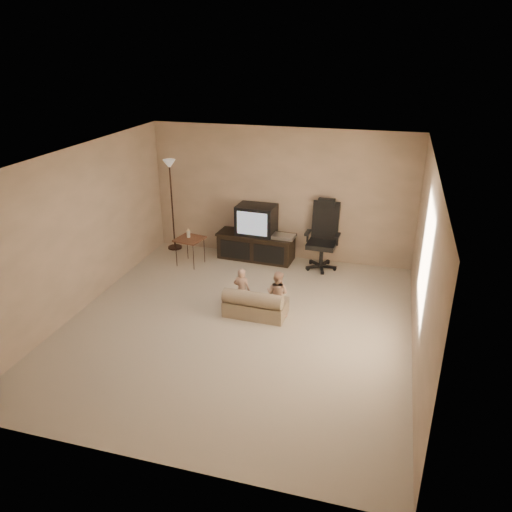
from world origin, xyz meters
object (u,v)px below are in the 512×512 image
at_px(floor_lamp, 171,185).
at_px(office_chair, 323,244).
at_px(side_table, 190,239).
at_px(toddler_right, 277,294).
at_px(tv_stand, 256,237).
at_px(toddler_left, 242,290).
at_px(child_sofa, 255,305).

bearing_deg(floor_lamp, office_chair, -2.23).
xyz_separation_m(side_table, toddler_right, (2.03, -1.44, -0.14)).
distance_m(tv_stand, floor_lamp, 1.96).
bearing_deg(side_table, toddler_right, -35.37).
xyz_separation_m(floor_lamp, toddler_right, (2.65, -2.10, -0.96)).
bearing_deg(side_table, toddler_left, -44.75).
relative_size(child_sofa, toddler_left, 1.31).
bearing_deg(side_table, child_sofa, -42.17).
bearing_deg(floor_lamp, toddler_left, -45.31).
bearing_deg(toddler_left, floor_lamp, -44.64).
height_order(tv_stand, toddler_left, tv_stand).
bearing_deg(office_chair, child_sofa, -106.12).
xyz_separation_m(office_chair, side_table, (-2.41, -0.54, 0.05)).
bearing_deg(tv_stand, toddler_right, -62.87).
relative_size(office_chair, toddler_right, 1.74).
height_order(office_chair, child_sofa, office_chair).
relative_size(floor_lamp, toddler_left, 2.51).
relative_size(side_table, floor_lamp, 0.39).
relative_size(tv_stand, side_table, 2.14).
height_order(side_table, toddler_right, toddler_right).
relative_size(floor_lamp, toddler_right, 2.47).
bearing_deg(toddler_right, side_table, -21.77).
distance_m(child_sofa, toddler_left, 0.31).
xyz_separation_m(tv_stand, office_chair, (1.28, -0.06, 0.02)).
xyz_separation_m(floor_lamp, toddler_left, (2.09, -2.11, -0.96)).
xyz_separation_m(office_chair, toddler_left, (-0.95, -1.99, -0.10)).
height_order(floor_lamp, toddler_left, floor_lamp).
relative_size(child_sofa, toddler_right, 1.29).
distance_m(toddler_left, toddler_right, 0.56).
distance_m(side_table, child_sofa, 2.32).
xyz_separation_m(side_table, floor_lamp, (-0.62, 0.66, 0.82)).
bearing_deg(tv_stand, toddler_left, -77.32).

